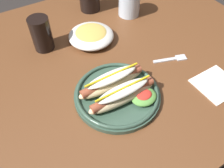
{
  "coord_description": "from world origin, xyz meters",
  "views": [
    {
      "loc": [
        -0.29,
        -0.53,
        1.31
      ],
      "look_at": [
        -0.05,
        -0.14,
        0.77
      ],
      "focal_mm": 37.49,
      "sensor_mm": 36.0,
      "label": 1
    }
  ],
  "objects_px": {
    "hot_dog_plate": "(118,92)",
    "fork": "(173,59)",
    "side_bowl": "(91,35)",
    "water_cup": "(129,2)",
    "napkin": "(216,84)",
    "soda_cup": "(41,34)"
  },
  "relations": [
    {
      "from": "fork",
      "to": "side_bowl",
      "type": "height_order",
      "value": "side_bowl"
    },
    {
      "from": "fork",
      "to": "soda_cup",
      "type": "xyz_separation_m",
      "value": [
        -0.36,
        0.29,
        0.06
      ]
    },
    {
      "from": "hot_dog_plate",
      "to": "soda_cup",
      "type": "distance_m",
      "value": 0.35
    },
    {
      "from": "hot_dog_plate",
      "to": "water_cup",
      "type": "height_order",
      "value": "water_cup"
    },
    {
      "from": "hot_dog_plate",
      "to": "water_cup",
      "type": "relative_size",
      "value": 2.31
    },
    {
      "from": "side_bowl",
      "to": "napkin",
      "type": "relative_size",
      "value": 1.3
    },
    {
      "from": "water_cup",
      "to": "side_bowl",
      "type": "bearing_deg",
      "value": -161.09
    },
    {
      "from": "fork",
      "to": "water_cup",
      "type": "relative_size",
      "value": 1.06
    },
    {
      "from": "fork",
      "to": "napkin",
      "type": "distance_m",
      "value": 0.17
    },
    {
      "from": "hot_dog_plate",
      "to": "fork",
      "type": "height_order",
      "value": "hot_dog_plate"
    },
    {
      "from": "fork",
      "to": "water_cup",
      "type": "xyz_separation_m",
      "value": [
        0.03,
        0.32,
        0.05
      ]
    },
    {
      "from": "side_bowl",
      "to": "fork",
      "type": "bearing_deg",
      "value": -51.26
    },
    {
      "from": "fork",
      "to": "water_cup",
      "type": "bearing_deg",
      "value": 103.6
    },
    {
      "from": "water_cup",
      "to": "napkin",
      "type": "xyz_separation_m",
      "value": [
        0.02,
        -0.48,
        -0.05
      ]
    },
    {
      "from": "water_cup",
      "to": "napkin",
      "type": "distance_m",
      "value": 0.48
    },
    {
      "from": "hot_dog_plate",
      "to": "side_bowl",
      "type": "relative_size",
      "value": 1.54
    },
    {
      "from": "water_cup",
      "to": "side_bowl",
      "type": "relative_size",
      "value": 0.66
    },
    {
      "from": "hot_dog_plate",
      "to": "napkin",
      "type": "xyz_separation_m",
      "value": [
        0.29,
        -0.12,
        -0.02
      ]
    },
    {
      "from": "napkin",
      "to": "soda_cup",
      "type": "bearing_deg",
      "value": 131.44
    },
    {
      "from": "napkin",
      "to": "fork",
      "type": "bearing_deg",
      "value": 104.63
    },
    {
      "from": "soda_cup",
      "to": "fork",
      "type": "bearing_deg",
      "value": -39.21
    },
    {
      "from": "fork",
      "to": "napkin",
      "type": "relative_size",
      "value": 0.92
    }
  ]
}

